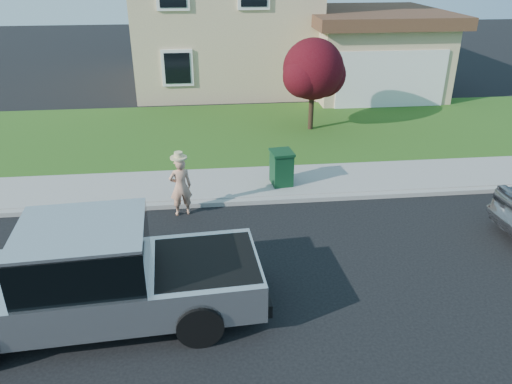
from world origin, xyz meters
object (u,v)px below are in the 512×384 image
Objects in this scene: pickup_truck at (95,278)px; woman at (181,186)px; trash_bin at (282,167)px; ornamental_tree at (314,72)px.

woman is at bearing 67.23° from pickup_truck.
pickup_truck is 6.50m from trash_bin.
ornamental_tree is at bearing 55.51° from pickup_truck.
trash_bin is (4.04, 5.09, -0.26)m from pickup_truck.
woman is 2.97m from trash_bin.
woman is 0.51× the size of ornamental_tree.
pickup_truck is at bearing -135.09° from trash_bin.
trash_bin is (2.70, 1.22, -0.16)m from woman.
woman reaches higher than trash_bin.
ornamental_tree is 3.39× the size of trash_bin.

